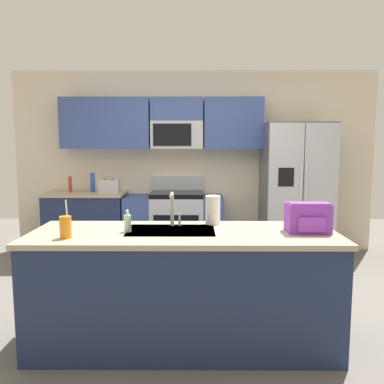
% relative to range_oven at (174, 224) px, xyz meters
% --- Properties ---
extents(ground_plane, '(9.00, 9.00, 0.00)m').
position_rel_range_oven_xyz_m(ground_plane, '(0.28, -1.80, -0.44)').
color(ground_plane, '#66605B').
rests_on(ground_plane, ground).
extents(kitchen_wall_unit, '(5.20, 0.43, 2.60)m').
position_rel_range_oven_xyz_m(kitchen_wall_unit, '(0.14, 0.28, 1.03)').
color(kitchen_wall_unit, beige).
rests_on(kitchen_wall_unit, ground).
extents(back_counter, '(1.10, 0.63, 0.90)m').
position_rel_range_oven_xyz_m(back_counter, '(-1.24, -0.00, 0.01)').
color(back_counter, '#1E2A4D').
rests_on(back_counter, ground).
extents(range_oven, '(1.36, 0.61, 1.10)m').
position_rel_range_oven_xyz_m(range_oven, '(0.00, 0.00, 0.00)').
color(range_oven, '#B7BABF').
rests_on(range_oven, ground).
extents(refrigerator, '(0.90, 0.76, 1.85)m').
position_rel_range_oven_xyz_m(refrigerator, '(1.67, -0.07, 0.48)').
color(refrigerator, '#4C4F54').
rests_on(refrigerator, ground).
extents(island_counter, '(2.35, 0.83, 0.90)m').
position_rel_range_oven_xyz_m(island_counter, '(0.20, -2.47, 0.01)').
color(island_counter, '#1E2A4D').
rests_on(island_counter, ground).
extents(toaster, '(0.28, 0.16, 0.18)m').
position_rel_range_oven_xyz_m(toaster, '(-0.89, -0.05, 0.55)').
color(toaster, '#B7BABF').
rests_on(toaster, back_counter).
extents(pepper_mill, '(0.05, 0.05, 0.22)m').
position_rel_range_oven_xyz_m(pepper_mill, '(-1.45, -0.00, 0.57)').
color(pepper_mill, '#B2332D').
rests_on(pepper_mill, back_counter).
extents(bottle_blue, '(0.07, 0.07, 0.27)m').
position_rel_range_oven_xyz_m(bottle_blue, '(-1.14, 0.01, 0.59)').
color(bottle_blue, blue).
rests_on(bottle_blue, back_counter).
extents(sink_faucet, '(0.09, 0.21, 0.28)m').
position_rel_range_oven_xyz_m(sink_faucet, '(0.10, -2.28, 0.62)').
color(sink_faucet, '#B7BABF').
rests_on(sink_faucet, island_counter).
extents(drink_cup_orange, '(0.08, 0.08, 0.28)m').
position_rel_range_oven_xyz_m(drink_cup_orange, '(-0.64, -2.68, 0.54)').
color(drink_cup_orange, orange).
rests_on(drink_cup_orange, island_counter).
extents(soap_dispenser, '(0.06, 0.06, 0.17)m').
position_rel_range_oven_xyz_m(soap_dispenser, '(-0.23, -2.48, 0.53)').
color(soap_dispenser, '#A5D8B2').
rests_on(soap_dispenser, island_counter).
extents(paper_towel_roll, '(0.12, 0.12, 0.24)m').
position_rel_range_oven_xyz_m(paper_towel_roll, '(0.44, -2.18, 0.58)').
color(paper_towel_roll, white).
rests_on(paper_towel_roll, island_counter).
extents(backpack, '(0.32, 0.22, 0.23)m').
position_rel_range_oven_xyz_m(backpack, '(1.15, -2.49, 0.57)').
color(backpack, purple).
rests_on(backpack, island_counter).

